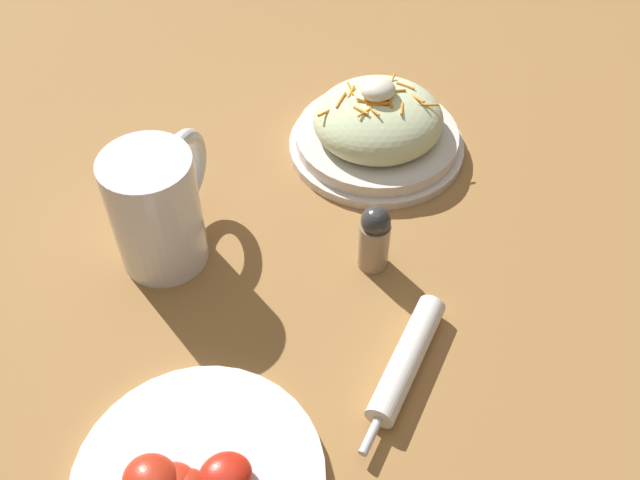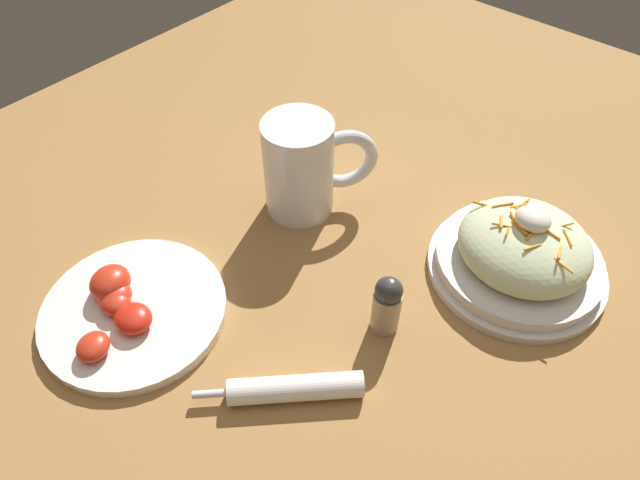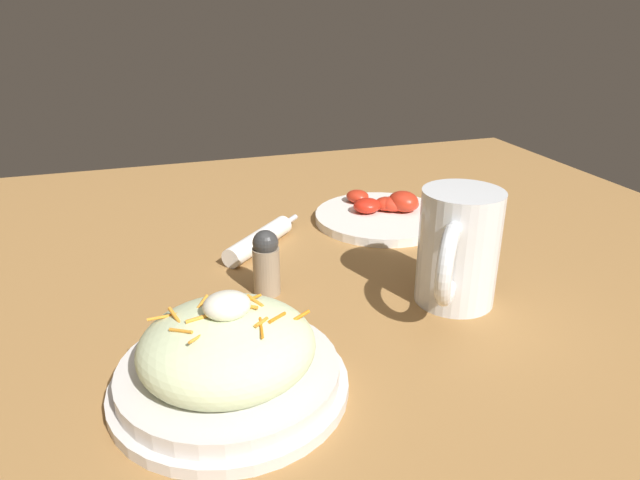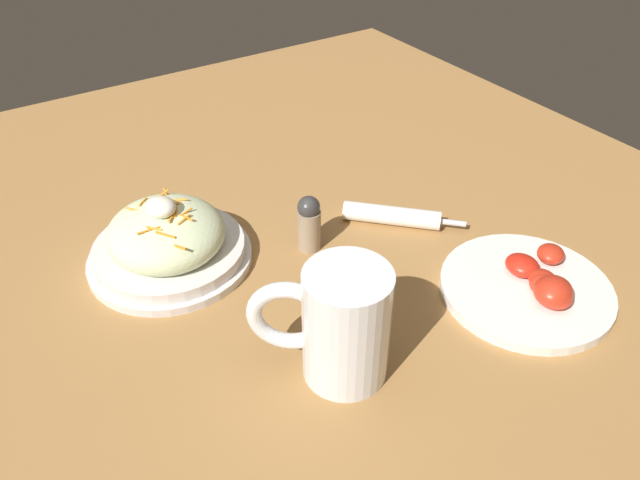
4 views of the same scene
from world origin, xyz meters
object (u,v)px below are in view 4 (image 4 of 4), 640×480
Objects in this scene: salad_plate at (168,241)px; salt_shaker at (309,223)px; napkin_roll at (393,216)px; tomato_plate at (532,287)px; beer_mug at (344,329)px.

salt_shaker is at bearing -113.53° from salad_plate.
napkin_roll is at bearing -107.31° from salad_plate.
napkin_roll is at bearing 12.89° from tomato_plate.
salad_plate is 0.32m from napkin_roll.
salt_shaker is at bearing 37.53° from tomato_plate.
napkin_roll is 0.22m from tomato_plate.
salad_plate is 0.19m from salt_shaker.
salt_shaker reaches higher than tomato_plate.
salad_plate is at bearing 48.71° from tomato_plate.
beer_mug reaches higher than salt_shaker.
salt_shaker is (0.24, 0.18, 0.03)m from tomato_plate.
tomato_plate is at bearing -96.63° from beer_mug.
tomato_plate reaches higher than napkin_roll.
beer_mug is (-0.28, -0.09, 0.03)m from salad_plate.
tomato_plate is (-0.31, -0.35, -0.02)m from salad_plate.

